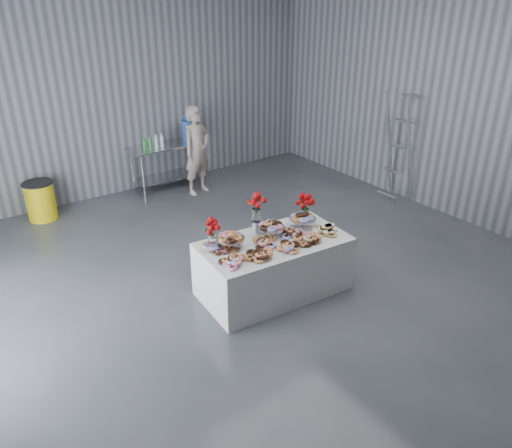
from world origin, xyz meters
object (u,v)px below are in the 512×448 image
at_px(display_table, 274,266).
at_px(trash_barrel, 41,201).
at_px(person, 197,150).
at_px(water_jug, 189,128).
at_px(prep_table, 168,158).
at_px(stepladder, 399,147).

relative_size(display_table, trash_barrel, 2.85).
height_order(display_table, trash_barrel, display_table).
xyz_separation_m(display_table, person, (0.96, 3.63, 0.47)).
height_order(display_table, water_jug, water_jug).
relative_size(water_jug, trash_barrel, 0.83).
relative_size(prep_table, person, 0.89).
bearing_deg(prep_table, display_table, -98.09).
bearing_deg(water_jug, person, -104.12).
xyz_separation_m(prep_table, trash_barrel, (-2.45, -0.00, -0.28)).
bearing_deg(prep_table, person, -54.42).
bearing_deg(display_table, stepladder, 17.04).
height_order(prep_table, person, person).
bearing_deg(water_jug, display_table, -104.72).
relative_size(trash_barrel, stepladder, 0.33).
relative_size(prep_table, trash_barrel, 2.25).
bearing_deg(person, stepladder, -56.93).
relative_size(person, trash_barrel, 2.53).
xyz_separation_m(prep_table, person, (0.37, -0.52, 0.22)).
xyz_separation_m(prep_table, stepladder, (3.18, -2.99, 0.41)).
xyz_separation_m(display_table, prep_table, (0.59, 4.15, 0.24)).
bearing_deg(stepladder, prep_table, 136.71).
bearing_deg(prep_table, stepladder, -43.29).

